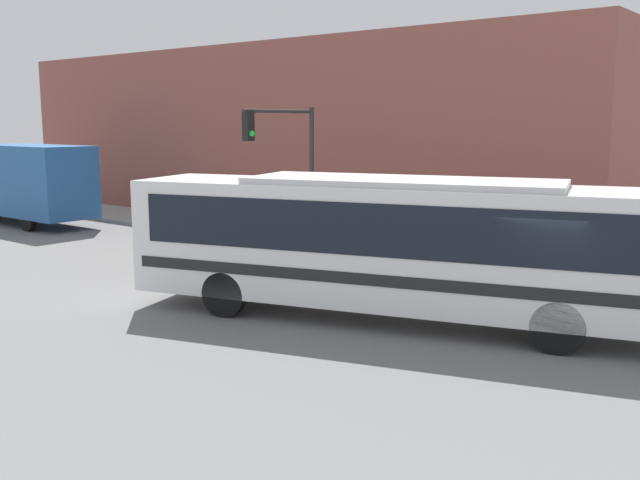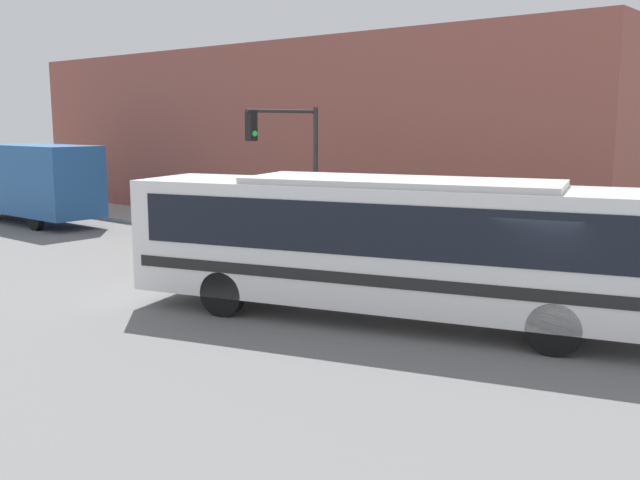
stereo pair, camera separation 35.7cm
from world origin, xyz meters
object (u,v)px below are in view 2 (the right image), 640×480
(delivery_truck, at_px, (32,181))
(traffic_light_pole, at_px, (291,150))
(fire_hydrant, at_px, (464,252))
(city_bus, at_px, (399,240))
(pedestrian_near_corner, at_px, (464,223))
(parking_meter, at_px, (323,220))

(delivery_truck, xyz_separation_m, traffic_light_pole, (1.97, -12.76, 1.54))
(fire_hydrant, bearing_deg, delivery_truck, 99.33)
(city_bus, height_order, fire_hydrant, city_bus)
(traffic_light_pole, height_order, pedestrian_near_corner, traffic_light_pole)
(delivery_truck, relative_size, fire_hydrant, 10.91)
(traffic_light_pole, bearing_deg, parking_meter, -22.67)
(fire_hydrant, distance_m, pedestrian_near_corner, 1.98)
(city_bus, height_order, parking_meter, city_bus)
(city_bus, xyz_separation_m, fire_hydrant, (5.77, 1.56, -1.27))
(city_bus, xyz_separation_m, traffic_light_pole, (4.70, 7.27, 1.54))
(pedestrian_near_corner, bearing_deg, delivery_truck, 104.95)
(city_bus, xyz_separation_m, parking_meter, (5.77, 6.83, -0.80))
(city_bus, distance_m, parking_meter, 8.97)
(city_bus, bearing_deg, traffic_light_pole, 40.10)
(delivery_truck, height_order, pedestrian_near_corner, delivery_truck)
(delivery_truck, xyz_separation_m, fire_hydrant, (3.04, -18.47, -1.27))
(city_bus, relative_size, pedestrian_near_corner, 6.52)
(delivery_truck, xyz_separation_m, parking_meter, (3.04, -13.20, -0.80))
(city_bus, relative_size, delivery_truck, 1.53)
(delivery_truck, bearing_deg, parking_meter, -77.05)
(delivery_truck, bearing_deg, fire_hydrant, -80.67)
(delivery_truck, relative_size, traffic_light_pole, 1.73)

